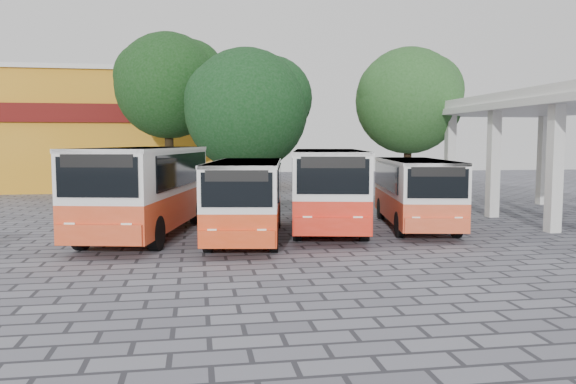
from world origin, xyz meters
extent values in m
plane|color=slate|center=(0.00, 0.00, 0.00)|extent=(90.00, 90.00, 0.00)
cube|color=silver|center=(7.85, 10.50, 2.50)|extent=(0.45, 0.45, 5.00)
cube|color=silver|center=(13.15, 10.50, 2.50)|extent=(0.45, 0.45, 5.00)
cube|color=orange|center=(-11.00, 26.00, 4.00)|extent=(20.00, 10.00, 8.00)
cube|color=#590C0A|center=(-11.00, 20.90, 5.20)|extent=(20.00, 0.20, 1.20)
cube|color=silver|center=(-11.00, 26.00, 8.15)|extent=(20.40, 10.40, 0.30)
cube|color=#E0471F|center=(-6.97, 3.55, 0.98)|extent=(4.40, 9.03, 1.14)
cube|color=white|center=(-6.97, 3.55, 2.35)|extent=(4.40, 9.03, 1.59)
cube|color=white|center=(-6.97, 3.55, 3.08)|extent=(4.45, 9.04, 0.13)
cube|color=black|center=(-8.30, 3.55, 2.36)|extent=(1.58, 7.00, 1.14)
cube|color=black|center=(-5.65, 3.55, 2.36)|extent=(1.58, 7.00, 1.14)
cube|color=black|center=(-6.97, -0.81, 2.36)|extent=(2.29, 0.55, 1.14)
cube|color=black|center=(-6.97, -0.81, 2.82)|extent=(2.03, 0.50, 0.37)
cylinder|color=black|center=(-8.15, 0.73, 0.54)|extent=(0.30, 1.08, 1.08)
cylinder|color=black|center=(-5.80, 0.73, 0.54)|extent=(0.30, 1.08, 1.08)
cylinder|color=black|center=(-8.15, 6.37, 0.54)|extent=(0.30, 1.08, 1.08)
cylinder|color=black|center=(-5.80, 6.37, 0.54)|extent=(0.30, 1.08, 1.08)
cube|color=#E53F12|center=(-3.48, 2.25, 0.84)|extent=(3.38, 7.66, 0.97)
cube|color=white|center=(-3.48, 2.25, 2.00)|extent=(3.38, 7.66, 1.36)
cube|color=white|center=(-3.48, 2.25, 2.63)|extent=(3.42, 7.67, 0.11)
cube|color=black|center=(-4.61, 2.25, 2.02)|extent=(1.03, 6.04, 0.97)
cube|color=black|center=(-2.35, 2.25, 2.02)|extent=(1.03, 6.04, 0.97)
cube|color=black|center=(-3.48, -1.47, 2.02)|extent=(1.97, 0.37, 0.97)
cube|color=black|center=(-3.48, -1.47, 2.41)|extent=(1.74, 0.34, 0.31)
cylinder|color=black|center=(-4.48, -0.15, 0.46)|extent=(0.26, 0.93, 0.93)
cylinder|color=black|center=(-2.48, -0.15, 0.46)|extent=(0.26, 0.93, 0.93)
cylinder|color=black|center=(-4.48, 4.66, 0.46)|extent=(0.26, 0.93, 0.93)
cylinder|color=black|center=(-2.48, 4.66, 0.46)|extent=(0.26, 0.93, 0.93)
cube|color=red|center=(-0.19, 4.02, 0.94)|extent=(4.10, 8.68, 1.10)
cube|color=white|center=(-0.19, 4.02, 2.26)|extent=(4.10, 8.68, 1.53)
cube|color=white|center=(-0.19, 4.02, 2.97)|extent=(4.15, 8.69, 0.13)
cube|color=black|center=(-1.46, 4.02, 2.28)|extent=(1.40, 6.77, 1.10)
cube|color=black|center=(1.09, 4.02, 2.28)|extent=(1.40, 6.77, 1.10)
cube|color=black|center=(-0.19, -0.18, 2.28)|extent=(2.21, 0.49, 1.10)
cube|color=black|center=(-0.19, -0.18, 2.71)|extent=(1.96, 0.45, 0.36)
cylinder|color=black|center=(-1.32, 1.30, 0.52)|extent=(0.29, 1.04, 1.04)
cylinder|color=black|center=(0.94, 1.30, 0.52)|extent=(0.29, 1.04, 1.04)
cylinder|color=black|center=(-1.32, 6.73, 0.52)|extent=(0.29, 1.04, 1.04)
cylinder|color=black|center=(0.94, 6.73, 0.52)|extent=(0.29, 1.04, 1.04)
cube|color=#E35029|center=(3.25, 3.77, 0.83)|extent=(3.55, 7.61, 0.96)
cube|color=white|center=(3.25, 3.77, 1.98)|extent=(3.55, 7.61, 1.35)
cube|color=white|center=(3.25, 3.77, 2.60)|extent=(3.59, 7.62, 0.11)
cube|color=black|center=(2.13, 3.77, 2.00)|extent=(1.20, 5.94, 0.96)
cube|color=black|center=(4.37, 3.77, 2.00)|extent=(1.20, 5.94, 0.96)
cube|color=black|center=(3.25, 0.09, 2.00)|extent=(1.94, 0.42, 0.96)
cube|color=black|center=(3.25, 0.09, 2.38)|extent=(1.72, 0.39, 0.31)
cylinder|color=black|center=(2.26, 1.39, 0.46)|extent=(0.26, 0.92, 0.92)
cylinder|color=black|center=(4.24, 1.39, 0.46)|extent=(0.26, 0.92, 0.92)
cylinder|color=black|center=(2.26, 6.15, 0.46)|extent=(0.26, 0.92, 0.92)
cylinder|color=black|center=(4.24, 6.15, 0.46)|extent=(0.26, 0.92, 0.92)
cylinder|color=black|center=(-6.72, 16.25, 2.30)|extent=(0.50, 0.50, 4.60)
sphere|color=black|center=(-6.72, 16.25, 6.55)|extent=(6.04, 6.04, 6.04)
sphere|color=black|center=(-5.51, 16.55, 7.16)|extent=(4.23, 4.23, 4.23)
sphere|color=black|center=(-7.77, 16.05, 7.01)|extent=(3.93, 3.93, 3.93)
cylinder|color=#362B18|center=(-2.55, 12.71, 1.90)|extent=(0.45, 0.45, 3.80)
sphere|color=black|center=(-2.55, 12.71, 5.02)|extent=(6.44, 6.44, 6.44)
sphere|color=black|center=(-1.26, 13.01, 5.67)|extent=(4.51, 4.51, 4.51)
sphere|color=black|center=(-3.67, 12.51, 5.51)|extent=(4.19, 4.19, 4.19)
cylinder|color=black|center=(6.34, 12.57, 2.01)|extent=(0.42, 0.42, 4.02)
sphere|color=#204E1C|center=(6.34, 12.57, 5.59)|extent=(5.79, 5.79, 5.79)
sphere|color=#204E1C|center=(7.50, 12.87, 6.17)|extent=(4.06, 4.06, 4.06)
sphere|color=#204E1C|center=(5.33, 12.37, 6.02)|extent=(3.77, 3.77, 3.77)
camera|label=1|loc=(-5.17, -16.94, 3.34)|focal=35.00mm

